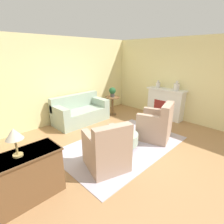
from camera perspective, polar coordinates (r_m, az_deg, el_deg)
ground_plane at (r=4.66m, az=3.51°, el=-10.76°), size 16.00×16.00×0.00m
wall_back at (r=6.24m, az=-15.23°, el=9.89°), size 9.27×0.12×2.80m
wall_right at (r=6.57m, az=21.07°, el=9.72°), size 0.12×9.64×2.80m
rug at (r=4.66m, az=3.51°, el=-10.70°), size 3.23×2.02×0.01m
couch at (r=6.12m, az=-10.27°, el=-0.12°), size 1.85×0.90×0.93m
armchair_left at (r=3.64m, az=-1.58°, el=-12.64°), size 0.98×1.02×1.03m
armchair_right at (r=4.96m, az=14.33°, el=-4.33°), size 0.98×1.02×1.03m
ottoman_table at (r=4.43m, az=3.55°, el=-8.57°), size 0.76×0.76×0.39m
side_table at (r=6.69m, az=0.13°, el=3.08°), size 0.55×0.55×0.71m
fireplace at (r=6.64m, az=17.03°, el=2.88°), size 0.44×1.39×1.09m
dresser at (r=3.27m, az=-27.20°, el=-18.51°), size 1.21×0.55×0.82m
vase_mantel_near at (r=6.67m, az=14.79°, el=8.62°), size 0.16×0.16×0.26m
vase_mantel_far at (r=6.34m, az=20.34°, el=7.78°), size 0.20×0.20×0.32m
potted_plant_on_side_table at (r=6.59m, az=0.14°, el=6.71°), size 0.25×0.25×0.36m
table_lamp at (r=2.91m, az=-29.36°, el=-6.64°), size 0.25×0.25×0.45m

